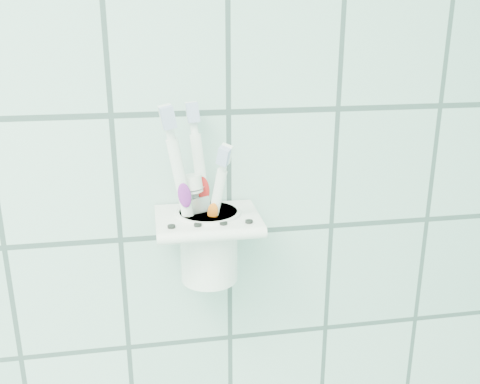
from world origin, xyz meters
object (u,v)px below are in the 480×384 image
at_px(cup, 209,242).
at_px(toothbrush_pink, 198,191).
at_px(holder_bracket, 207,221).
at_px(toothpaste_tube, 204,220).
at_px(toothbrush_blue, 213,193).
at_px(toothbrush_orange, 202,198).

height_order(cup, toothbrush_pink, toothbrush_pink).
bearing_deg(toothbrush_pink, holder_bracket, 3.50).
bearing_deg(toothpaste_tube, toothbrush_pink, 150.84).
height_order(cup, toothbrush_blue, toothbrush_blue).
xyz_separation_m(cup, toothbrush_orange, (-0.01, 0.01, 0.05)).
bearing_deg(toothbrush_blue, holder_bracket, 144.79).
height_order(toothbrush_pink, toothpaste_tube, toothbrush_pink).
relative_size(toothbrush_pink, toothbrush_orange, 1.18).
bearing_deg(toothbrush_blue, toothbrush_orange, 110.74).
height_order(holder_bracket, toothbrush_orange, toothbrush_orange).
xyz_separation_m(toothbrush_pink, toothbrush_orange, (0.01, 0.02, -0.02)).
bearing_deg(toothbrush_pink, toothbrush_orange, 64.32).
relative_size(cup, toothpaste_tube, 0.69).
xyz_separation_m(holder_bracket, toothbrush_blue, (0.01, -0.00, 0.04)).
bearing_deg(holder_bracket, toothpaste_tube, -144.02).
bearing_deg(holder_bracket, toothbrush_pink, -166.51).
xyz_separation_m(toothbrush_pink, toothpaste_tube, (0.01, -0.00, -0.03)).
height_order(toothbrush_blue, toothbrush_orange, toothbrush_blue).
bearing_deg(toothbrush_pink, toothpaste_tube, -16.58).
bearing_deg(toothbrush_blue, toothpaste_tube, 171.26).
xyz_separation_m(cup, toothbrush_blue, (0.00, -0.01, 0.07)).
relative_size(cup, toothbrush_blue, 0.42).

